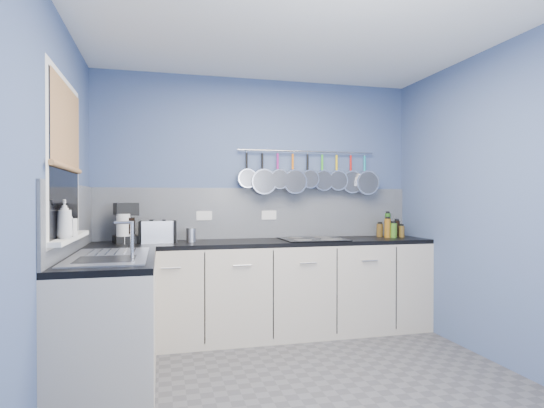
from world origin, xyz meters
name	(u,v)px	position (x,y,z in m)	size (l,w,h in m)	color
floor	(306,389)	(0.00, 0.00, -0.01)	(3.20, 3.00, 0.02)	#47474C
ceiling	(306,20)	(0.00, 0.00, 2.51)	(3.20, 3.00, 0.02)	white
wall_back	(259,203)	(0.00, 1.51, 1.25)	(3.20, 0.02, 2.50)	#435683
wall_front	(442,211)	(0.00, -1.51, 1.25)	(3.20, 0.02, 2.50)	#435683
wall_left	(48,206)	(-1.61, 0.00, 1.25)	(0.02, 3.00, 2.50)	#435683
wall_right	(505,204)	(1.61, 0.00, 1.25)	(0.02, 3.00, 2.50)	#435683
backsplash_back	(259,213)	(0.00, 1.49, 1.15)	(3.20, 0.02, 0.50)	#9497A2
backsplash_left	(72,219)	(-1.59, 0.60, 1.15)	(0.02, 1.80, 0.50)	#9497A2
cabinet_run_back	(266,290)	(0.00, 1.20, 0.43)	(3.20, 0.60, 0.86)	beige
worktop_back	(266,243)	(0.00, 1.20, 0.88)	(3.20, 0.60, 0.04)	black
cabinet_run_left	(109,326)	(-1.30, 0.30, 0.43)	(0.60, 1.20, 0.86)	beige
worktop_left	(109,260)	(-1.30, 0.30, 0.88)	(0.60, 1.20, 0.04)	black
window_frame	(65,160)	(-1.58, 0.30, 1.55)	(0.01, 1.00, 1.10)	white
window_glass	(65,160)	(-1.57, 0.30, 1.55)	(0.01, 0.90, 1.00)	black
bamboo_blind	(67,126)	(-1.56, 0.30, 1.77)	(0.01, 0.90, 0.55)	#A28652
window_sill	(69,238)	(-1.55, 0.30, 1.04)	(0.10, 0.98, 0.03)	white
sink_unit	(109,256)	(-1.30, 0.30, 0.90)	(0.50, 0.95, 0.01)	silver
mixer_tap	(132,239)	(-1.14, 0.12, 1.03)	(0.12, 0.08, 0.26)	silver
socket_left	(204,216)	(-0.55, 1.48, 1.13)	(0.15, 0.01, 0.09)	white
socket_right	(269,215)	(0.10, 1.48, 1.13)	(0.15, 0.01, 0.09)	white
pot_rail	(307,151)	(0.50, 1.45, 1.78)	(0.02, 0.02, 1.45)	silver
soap_bottle_a	(64,219)	(-1.53, 0.05, 1.17)	(0.09, 0.09, 0.24)	white
soap_bottle_b	(69,223)	(-1.53, 0.20, 1.14)	(0.08, 0.08, 0.17)	white
paper_towel	(123,229)	(-1.28, 1.20, 1.03)	(0.12, 0.12, 0.26)	white
coffee_maker	(126,223)	(-1.26, 1.26, 1.08)	(0.20, 0.22, 0.36)	black
toaster	(158,232)	(-0.99, 1.23, 1.00)	(0.31, 0.18, 0.20)	silver
canister	(191,235)	(-0.69, 1.22, 0.96)	(0.09, 0.09, 0.13)	silver
hob	(313,239)	(0.46, 1.16, 0.91)	(0.59, 0.52, 0.01)	black
pan_0	(247,169)	(-0.13, 1.44, 1.59)	(0.19, 0.08, 0.38)	silver
pan_1	(262,172)	(0.02, 1.44, 1.56)	(0.25, 0.11, 0.44)	silver
pan_2	(278,170)	(0.18, 1.44, 1.59)	(0.20, 0.11, 0.39)	silver
pan_3	(293,173)	(0.34, 1.44, 1.56)	(0.25, 0.11, 0.44)	silver
pan_4	(308,170)	(0.50, 1.44, 1.59)	(0.19, 0.11, 0.38)	silver
pan_5	(322,171)	(0.66, 1.44, 1.58)	(0.21, 0.07, 0.40)	silver
pan_6	(337,171)	(0.82, 1.44, 1.58)	(0.21, 0.07, 0.40)	silver
pan_7	(351,173)	(0.98, 1.44, 1.57)	(0.24, 0.07, 0.43)	silver
pan_8	(365,174)	(1.14, 1.44, 1.56)	(0.26, 0.11, 0.45)	silver
condiment_0	(397,229)	(1.45, 1.33, 0.98)	(0.06, 0.06, 0.16)	black
condiment_1	(388,225)	(1.34, 1.33, 1.02)	(0.06, 0.06, 0.24)	#265919
condiment_2	(380,230)	(1.26, 1.34, 0.97)	(0.07, 0.07, 0.13)	brown
condiment_3	(402,231)	(1.45, 1.23, 0.96)	(0.06, 0.06, 0.12)	brown
condiment_4	(393,230)	(1.34, 1.21, 0.97)	(0.07, 0.07, 0.15)	#3F721E
condiment_5	(388,228)	(1.28, 1.22, 1.00)	(0.06, 0.06, 0.19)	#8C5914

